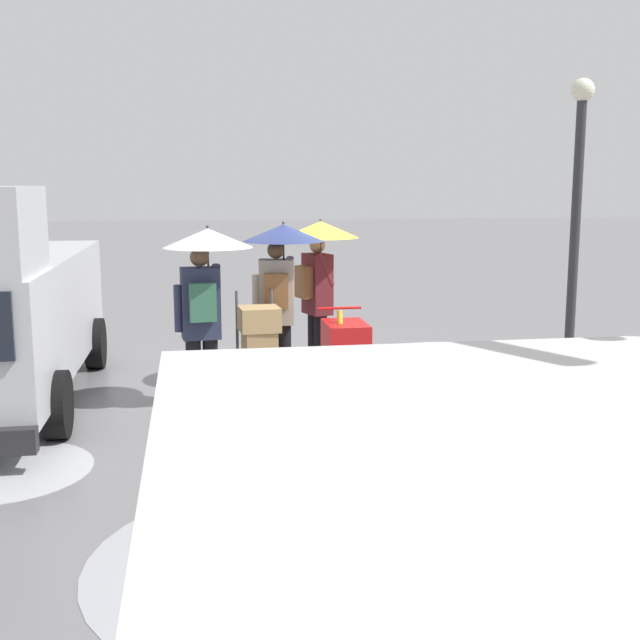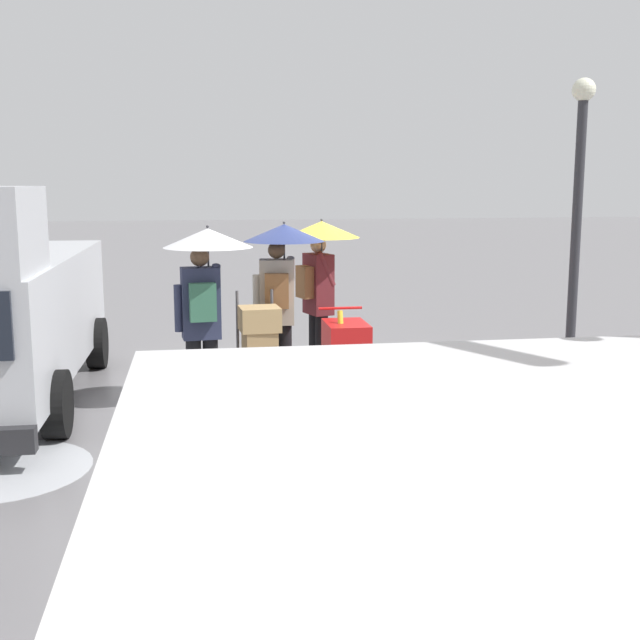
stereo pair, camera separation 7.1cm
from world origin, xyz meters
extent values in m
plane|color=slate|center=(0.00, 0.00, 0.00)|extent=(90.00, 90.00, 0.00)
cylinder|color=#999BA0|center=(0.88, 5.31, 0.00)|extent=(2.95, 2.95, 0.01)
cylinder|color=silver|center=(-2.35, -0.79, 0.00)|extent=(2.52, 2.52, 0.01)
cylinder|color=black|center=(2.93, 2.15, 0.36)|extent=(0.25, 0.72, 0.72)
cylinder|color=black|center=(2.86, -1.08, 0.36)|extent=(0.25, 0.72, 0.72)
cube|color=black|center=(0.55, 8.75, 1.69)|extent=(1.98, 0.08, 0.81)
cube|color=red|center=(-0.42, 0.74, 0.60)|extent=(0.53, 0.76, 0.56)
cube|color=red|center=(-0.42, 0.74, 0.14)|extent=(0.47, 0.69, 0.04)
cylinder|color=red|center=(-0.42, 0.32, 1.00)|extent=(0.58, 0.04, 0.04)
sphere|color=black|center=(-0.62, 1.05, 0.05)|extent=(0.10, 0.10, 0.10)
sphere|color=black|center=(-0.21, 1.04, 0.05)|extent=(0.10, 0.10, 0.10)
sphere|color=black|center=(-0.63, 0.44, 0.05)|extent=(0.10, 0.10, 0.10)
sphere|color=black|center=(-0.21, 0.44, 0.05)|extent=(0.10, 0.10, 0.10)
cylinder|color=yellow|center=(-0.34, 0.84, 0.70)|extent=(0.07, 0.28, 0.69)
cube|color=#515156|center=(0.70, 0.98, 0.22)|extent=(0.54, 0.65, 0.03)
cylinder|color=#515156|center=(0.52, 0.66, 0.77)|extent=(0.04, 0.04, 1.10)
cylinder|color=#515156|center=(0.95, 0.71, 0.77)|extent=(0.04, 0.04, 1.10)
cylinder|color=black|center=(0.50, 0.66, 0.10)|extent=(0.07, 0.20, 0.20)
cylinder|color=black|center=(0.97, 0.71, 0.10)|extent=(0.07, 0.20, 0.20)
cube|color=tan|center=(0.70, 0.98, 0.39)|extent=(0.47, 0.61, 0.33)
cube|color=#A37F51|center=(0.70, 0.98, 0.71)|extent=(0.42, 0.45, 0.30)
cube|color=tan|center=(0.70, 0.98, 1.00)|extent=(0.51, 0.48, 0.29)
cylinder|color=black|center=(0.52, 0.35, 0.41)|extent=(0.18, 0.18, 0.82)
cylinder|color=black|center=(0.32, 0.37, 0.41)|extent=(0.18, 0.18, 0.82)
cube|color=#B2A899|center=(0.42, 0.36, 1.24)|extent=(0.47, 0.33, 0.84)
sphere|color=brown|center=(0.42, 0.36, 1.78)|extent=(0.22, 0.22, 0.22)
cylinder|color=#B2A899|center=(0.68, 0.33, 1.19)|extent=(0.10, 0.10, 0.55)
cylinder|color=#B2A899|center=(0.24, 0.36, 1.46)|extent=(0.13, 0.31, 0.50)
cylinder|color=#333338|center=(0.32, 0.37, 1.62)|extent=(0.02, 0.02, 0.86)
cone|color=navy|center=(0.32, 0.37, 2.00)|extent=(1.04, 1.04, 0.22)
sphere|color=#333338|center=(0.32, 0.37, 2.13)|extent=(0.04, 0.04, 0.04)
cube|color=brown|center=(0.44, 0.56, 1.28)|extent=(0.32, 0.19, 0.44)
cylinder|color=black|center=(-0.21, -0.44, 0.41)|extent=(0.18, 0.18, 0.82)
cylinder|color=black|center=(-0.27, -0.25, 0.41)|extent=(0.18, 0.18, 0.82)
cube|color=#5B1E23|center=(-0.24, -0.35, 1.24)|extent=(0.40, 0.50, 0.84)
sphere|color=tan|center=(-0.24, -0.35, 1.78)|extent=(0.22, 0.22, 0.22)
cylinder|color=#5B1E23|center=(-0.16, -0.59, 1.19)|extent=(0.10, 0.10, 0.55)
cylinder|color=#5B1E23|center=(-0.31, -0.18, 1.46)|extent=(0.32, 0.19, 0.50)
cylinder|color=#333338|center=(-0.27, -0.25, 1.62)|extent=(0.02, 0.02, 0.86)
cone|color=yellow|center=(-0.27, -0.25, 2.00)|extent=(1.04, 1.04, 0.22)
sphere|color=#333338|center=(-0.27, -0.25, 2.13)|extent=(0.04, 0.04, 0.04)
cube|color=brown|center=(-0.05, -0.28, 1.28)|extent=(0.24, 0.33, 0.44)
cylinder|color=black|center=(1.50, 1.18, 0.41)|extent=(0.18, 0.18, 0.82)
cylinder|color=black|center=(1.31, 1.16, 0.41)|extent=(0.18, 0.18, 0.82)
cube|color=#282D47|center=(1.41, 1.17, 1.24)|extent=(0.47, 0.32, 0.84)
sphere|color=brown|center=(1.41, 1.17, 1.78)|extent=(0.22, 0.22, 0.22)
cylinder|color=#282D47|center=(1.66, 1.20, 1.19)|extent=(0.10, 0.10, 0.55)
cylinder|color=#282D47|center=(1.23, 1.13, 1.46)|extent=(0.13, 0.31, 0.50)
cylinder|color=#333338|center=(1.31, 1.16, 1.62)|extent=(0.02, 0.02, 0.86)
cone|color=white|center=(1.31, 1.16, 2.00)|extent=(1.04, 1.04, 0.22)
sphere|color=#333338|center=(1.31, 1.16, 2.13)|extent=(0.04, 0.04, 0.04)
cube|color=#33664C|center=(1.39, 1.37, 1.28)|extent=(0.31, 0.19, 0.44)
cylinder|color=#2D2D33|center=(-3.17, 1.34, 1.80)|extent=(0.12, 0.12, 3.60)
sphere|color=#EAEACC|center=(-3.17, 1.34, 3.72)|extent=(0.28, 0.28, 0.28)
camera|label=1|loc=(1.60, 10.52, 2.65)|focal=44.93mm
camera|label=2|loc=(1.53, 10.53, 2.65)|focal=44.93mm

